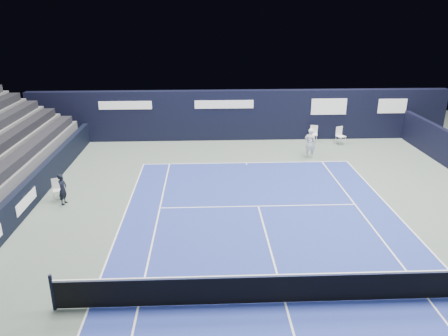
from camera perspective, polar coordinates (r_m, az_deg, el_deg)
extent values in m
plane|color=#536257|center=(14.61, 6.58, -12.33)|extent=(48.00, 48.00, 0.00)
cube|color=navy|center=(12.99, 7.98, -17.03)|extent=(10.97, 23.77, 0.01)
cube|color=silver|center=(27.64, 11.63, 4.30)|extent=(0.54, 0.52, 0.04)
cube|color=silver|center=(27.76, 11.67, 4.96)|extent=(0.45, 0.14, 0.54)
cylinder|color=silver|center=(27.88, 11.99, 3.90)|extent=(0.03, 0.03, 0.47)
cylinder|color=silver|center=(27.87, 11.20, 3.96)|extent=(0.03, 0.03, 0.47)
cylinder|color=silver|center=(27.53, 11.99, 3.70)|extent=(0.03, 0.03, 0.47)
cylinder|color=silver|center=(27.52, 11.19, 3.75)|extent=(0.03, 0.03, 0.47)
cube|color=white|center=(27.54, 15.03, 4.01)|extent=(0.61, 0.60, 0.05)
cube|color=white|center=(27.62, 14.80, 4.71)|extent=(0.45, 0.22, 0.56)
cylinder|color=white|center=(27.87, 15.05, 3.67)|extent=(0.03, 0.03, 0.50)
cylinder|color=white|center=(27.61, 14.40, 3.58)|extent=(0.03, 0.03, 0.50)
cylinder|color=white|center=(27.60, 15.56, 3.46)|extent=(0.03, 0.03, 0.50)
cylinder|color=white|center=(27.34, 14.91, 3.37)|extent=(0.03, 0.03, 0.50)
cube|color=silver|center=(20.17, -20.89, -2.74)|extent=(0.53, 0.52, 0.04)
cube|color=silver|center=(20.25, -21.03, -1.89)|extent=(0.39, 0.19, 0.49)
cylinder|color=silver|center=(20.41, -20.37, -3.06)|extent=(0.02, 0.02, 0.43)
cylinder|color=silver|center=(20.40, -21.35, -3.21)|extent=(0.02, 0.02, 0.43)
cylinder|color=silver|center=(20.10, -20.27, -3.40)|extent=(0.02, 0.02, 0.43)
cylinder|color=silver|center=(20.09, -21.27, -3.55)|extent=(0.02, 0.02, 0.43)
imported|color=black|center=(19.55, -20.33, -2.60)|extent=(0.40, 0.54, 1.35)
cube|color=white|center=(23.48, 2.92, 0.69)|extent=(10.97, 0.06, 0.00)
cube|color=white|center=(13.23, -17.28, -17.07)|extent=(0.06, 23.77, 0.00)
cube|color=white|center=(14.27, 25.07, -15.18)|extent=(0.06, 23.77, 0.00)
cube|color=white|center=(12.95, -11.13, -17.35)|extent=(0.06, 23.77, 0.00)
cube|color=white|center=(18.43, 4.50, -4.98)|extent=(8.23, 0.06, 0.00)
cube|color=white|center=(12.99, 7.98, -17.01)|extent=(0.06, 12.80, 0.00)
cube|color=white|center=(23.34, 2.96, 0.57)|extent=(0.06, 0.30, 0.00)
cylinder|color=black|center=(13.18, -21.51, -14.90)|extent=(0.10, 0.10, 1.10)
cube|color=black|center=(12.72, 8.08, -15.39)|extent=(12.80, 0.03, 0.86)
cube|color=white|center=(12.47, 8.18, -13.70)|extent=(12.80, 0.05, 0.06)
cube|color=black|center=(27.47, 2.09, 6.93)|extent=(26.00, 0.60, 3.10)
cube|color=silver|center=(27.34, -12.77, 7.99)|extent=(3.20, 0.02, 0.50)
cube|color=silver|center=(26.93, 0.02, 8.31)|extent=(3.60, 0.02, 0.50)
cube|color=silver|center=(28.02, 13.54, 7.80)|extent=(2.20, 0.02, 1.00)
cube|color=silver|center=(29.37, 21.13, 7.56)|extent=(1.80, 0.02, 0.90)
cube|color=black|center=(19.15, -24.86, -3.98)|extent=(0.30, 22.00, 1.20)
cube|color=silver|center=(19.09, -24.39, -3.99)|extent=(0.02, 2.00, 0.45)
cube|color=#49494B|center=(20.15, -25.53, -2.23)|extent=(0.90, 16.00, 1.65)
cube|color=black|center=(19.82, -25.97, 0.52)|extent=(0.63, 15.20, 0.40)
imported|color=silver|center=(24.57, 11.18, 3.23)|extent=(0.71, 0.60, 1.66)
cylinder|color=black|center=(24.20, 11.03, 3.51)|extent=(0.03, 0.29, 0.13)
torus|color=black|center=(23.94, 11.18, 3.57)|extent=(0.30, 0.13, 0.29)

